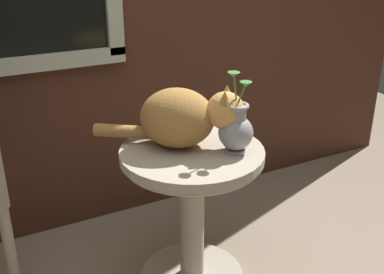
{
  "coord_description": "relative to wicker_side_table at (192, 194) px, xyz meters",
  "views": [
    {
      "loc": [
        -0.47,
        -1.27,
        1.35
      ],
      "look_at": [
        0.27,
        0.15,
        0.66
      ],
      "focal_mm": 43.86,
      "sensor_mm": 36.0,
      "label": 1
    }
  ],
  "objects": [
    {
      "name": "wicker_side_table",
      "position": [
        0.0,
        0.0,
        0.0
      ],
      "size": [
        0.55,
        0.55,
        0.61
      ],
      "color": "#B2A893",
      "rests_on": "ground_plane"
    },
    {
      "name": "cat",
      "position": [
        -0.02,
        0.04,
        0.31
      ],
      "size": [
        0.49,
        0.39,
        0.24
      ],
      "color": "#AD7A3D",
      "rests_on": "wicker_side_table"
    },
    {
      "name": "pewter_vase_with_ivy",
      "position": [
        0.13,
        -0.09,
        0.29
      ],
      "size": [
        0.13,
        0.13,
        0.31
      ],
      "color": "#99999E",
      "rests_on": "wicker_side_table"
    }
  ]
}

